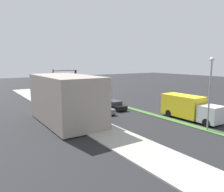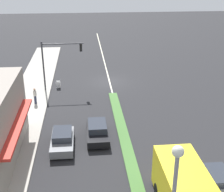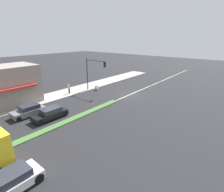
{
  "view_description": "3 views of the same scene",
  "coord_description": "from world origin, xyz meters",
  "px_view_note": "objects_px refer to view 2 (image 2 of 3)",
  "views": [
    {
      "loc": [
        20.17,
        39.64,
        7.05
      ],
      "look_at": [
        1.53,
        11.82,
        1.73
      ],
      "focal_mm": 35.0,
      "sensor_mm": 36.0,
      "label": 1
    },
    {
      "loc": [
        3.17,
        36.09,
        13.19
      ],
      "look_at": [
        0.51,
        8.55,
        1.64
      ],
      "focal_mm": 50.0,
      "sensor_mm": 36.0,
      "label": 2
    },
    {
      "loc": [
        -15.34,
        23.32,
        9.12
      ],
      "look_at": [
        -1.82,
        6.91,
        1.95
      ],
      "focal_mm": 28.0,
      "sensor_mm": 36.0,
      "label": 3
    }
  ],
  "objects_px": {
    "pedestrian": "(35,96)",
    "van_white": "(217,182)",
    "traffic_signal_main": "(56,58)",
    "suv_black": "(97,131)",
    "warning_aframe_sign": "(58,84)",
    "suv_grey": "(62,140)"
  },
  "relations": [
    {
      "from": "traffic_signal_main",
      "to": "suv_black",
      "type": "distance_m",
      "value": 12.14
    },
    {
      "from": "suv_black",
      "to": "traffic_signal_main",
      "type": "bearing_deg",
      "value": -70.39
    },
    {
      "from": "suv_grey",
      "to": "traffic_signal_main",
      "type": "bearing_deg",
      "value": -84.73
    },
    {
      "from": "suv_black",
      "to": "suv_grey",
      "type": "bearing_deg",
      "value": 22.67
    },
    {
      "from": "traffic_signal_main",
      "to": "pedestrian",
      "type": "bearing_deg",
      "value": 60.88
    },
    {
      "from": "traffic_signal_main",
      "to": "van_white",
      "type": "xyz_separation_m",
      "value": [
        -11.12,
        18.29,
        -3.29
      ]
    },
    {
      "from": "traffic_signal_main",
      "to": "warning_aframe_sign",
      "type": "height_order",
      "value": "traffic_signal_main"
    },
    {
      "from": "pedestrian",
      "to": "suv_grey",
      "type": "height_order",
      "value": "pedestrian"
    },
    {
      "from": "pedestrian",
      "to": "van_white",
      "type": "relative_size",
      "value": 0.44
    },
    {
      "from": "pedestrian",
      "to": "suv_grey",
      "type": "relative_size",
      "value": 0.43
    },
    {
      "from": "warning_aframe_sign",
      "to": "suv_grey",
      "type": "xyz_separation_m",
      "value": [
        -1.15,
        13.06,
        0.2
      ]
    },
    {
      "from": "suv_grey",
      "to": "van_white",
      "type": "relative_size",
      "value": 1.0
    },
    {
      "from": "traffic_signal_main",
      "to": "suv_black",
      "type": "relative_size",
      "value": 1.39
    },
    {
      "from": "traffic_signal_main",
      "to": "suv_grey",
      "type": "distance_m",
      "value": 12.67
    },
    {
      "from": "pedestrian",
      "to": "warning_aframe_sign",
      "type": "distance_m",
      "value": 5.03
    },
    {
      "from": "pedestrian",
      "to": "suv_black",
      "type": "height_order",
      "value": "pedestrian"
    },
    {
      "from": "traffic_signal_main",
      "to": "suv_black",
      "type": "height_order",
      "value": "traffic_signal_main"
    },
    {
      "from": "warning_aframe_sign",
      "to": "suv_grey",
      "type": "bearing_deg",
      "value": 95.02
    },
    {
      "from": "warning_aframe_sign",
      "to": "pedestrian",
      "type": "bearing_deg",
      "value": 66.04
    },
    {
      "from": "pedestrian",
      "to": "traffic_signal_main",
      "type": "bearing_deg",
      "value": -119.12
    },
    {
      "from": "pedestrian",
      "to": "van_white",
      "type": "xyz_separation_m",
      "value": [
        -13.18,
        14.6,
        -0.4
      ]
    },
    {
      "from": "traffic_signal_main",
      "to": "warning_aframe_sign",
      "type": "distance_m",
      "value": 3.58
    }
  ]
}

